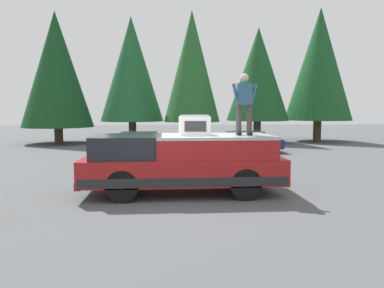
{
  "coord_description": "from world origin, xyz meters",
  "views": [
    {
      "loc": [
        -9.51,
        0.3,
        2.37
      ],
      "look_at": [
        1.0,
        -0.53,
        1.35
      ],
      "focal_mm": 33.77,
      "sensor_mm": 36.0,
      "label": 1
    }
  ],
  "objects_px": {
    "pickup_truck": "(183,163)",
    "parked_car_navy": "(243,142)",
    "compressor_unit": "(194,125)",
    "person_on_truck_bed": "(244,103)",
    "parked_car_silver": "(138,143)"
  },
  "relations": [
    {
      "from": "compressor_unit",
      "to": "person_on_truck_bed",
      "type": "xyz_separation_m",
      "value": [
        -0.14,
        -1.37,
        0.62
      ]
    },
    {
      "from": "person_on_truck_bed",
      "to": "compressor_unit",
      "type": "bearing_deg",
      "value": 84.13
    },
    {
      "from": "pickup_truck",
      "to": "parked_car_navy",
      "type": "relative_size",
      "value": 1.35
    },
    {
      "from": "person_on_truck_bed",
      "to": "parked_car_navy",
      "type": "distance_m",
      "value": 9.97
    },
    {
      "from": "pickup_truck",
      "to": "compressor_unit",
      "type": "relative_size",
      "value": 6.6
    },
    {
      "from": "person_on_truck_bed",
      "to": "pickup_truck",
      "type": "bearing_deg",
      "value": 84.5
    },
    {
      "from": "compressor_unit",
      "to": "parked_car_silver",
      "type": "distance_m",
      "value": 9.57
    },
    {
      "from": "parked_car_silver",
      "to": "pickup_truck",
      "type": "bearing_deg",
      "value": -168.35
    },
    {
      "from": "pickup_truck",
      "to": "parked_car_silver",
      "type": "distance_m",
      "value": 9.39
    },
    {
      "from": "compressor_unit",
      "to": "parked_car_navy",
      "type": "xyz_separation_m",
      "value": [
        9.4,
        -3.5,
        -1.35
      ]
    },
    {
      "from": "person_on_truck_bed",
      "to": "parked_car_silver",
      "type": "xyz_separation_m",
      "value": [
        9.35,
        3.58,
        -1.97
      ]
    },
    {
      "from": "compressor_unit",
      "to": "person_on_truck_bed",
      "type": "height_order",
      "value": "person_on_truck_bed"
    },
    {
      "from": "compressor_unit",
      "to": "parked_car_silver",
      "type": "xyz_separation_m",
      "value": [
        9.21,
        2.21,
        -1.35
      ]
    },
    {
      "from": "compressor_unit",
      "to": "parked_car_silver",
      "type": "relative_size",
      "value": 0.2
    },
    {
      "from": "pickup_truck",
      "to": "parked_car_navy",
      "type": "xyz_separation_m",
      "value": [
        9.38,
        -3.82,
        -0.29
      ]
    }
  ]
}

